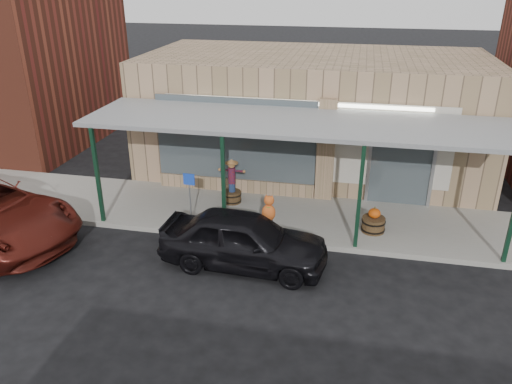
% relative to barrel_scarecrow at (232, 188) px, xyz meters
% --- Properties ---
extents(ground, '(120.00, 120.00, 0.00)m').
position_rel_barrel_scarecrow_xyz_m(ground, '(2.10, -4.17, -0.64)').
color(ground, black).
rests_on(ground, ground).
extents(sidewalk, '(40.00, 3.20, 0.15)m').
position_rel_barrel_scarecrow_xyz_m(sidewalk, '(2.10, -0.57, -0.56)').
color(sidewalk, gray).
rests_on(sidewalk, ground).
extents(storefront, '(12.00, 6.25, 4.20)m').
position_rel_barrel_scarecrow_xyz_m(storefront, '(2.10, 3.99, 1.45)').
color(storefront, '#A28063').
rests_on(storefront, ground).
extents(awning, '(12.00, 3.00, 3.04)m').
position_rel_barrel_scarecrow_xyz_m(awning, '(2.10, -0.61, 2.37)').
color(awning, slate).
rests_on(awning, ground).
extents(block_buildings_near, '(61.00, 8.00, 8.00)m').
position_rel_barrel_scarecrow_xyz_m(block_buildings_near, '(4.11, 5.03, 3.13)').
color(block_buildings_near, brown).
rests_on(block_buildings_near, ground).
extents(barrel_scarecrow, '(0.88, 0.57, 1.45)m').
position_rel_barrel_scarecrow_xyz_m(barrel_scarecrow, '(0.00, 0.00, 0.00)').
color(barrel_scarecrow, brown).
rests_on(barrel_scarecrow, sidewalk).
extents(barrel_pumpkin, '(0.81, 0.81, 0.76)m').
position_rel_barrel_scarecrow_xyz_m(barrel_pumpkin, '(4.36, -1.07, -0.22)').
color(barrel_pumpkin, brown).
rests_on(barrel_pumpkin, sidewalk).
extents(handicap_sign, '(0.33, 0.04, 1.60)m').
position_rel_barrel_scarecrow_xyz_m(handicap_sign, '(-0.76, -1.77, 0.54)').
color(handicap_sign, gray).
rests_on(handicap_sign, sidewalk).
extents(parked_sedan, '(4.30, 1.91, 1.65)m').
position_rel_barrel_scarecrow_xyz_m(parked_sedan, '(1.15, -3.27, 0.08)').
color(parked_sedan, black).
rests_on(parked_sedan, ground).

